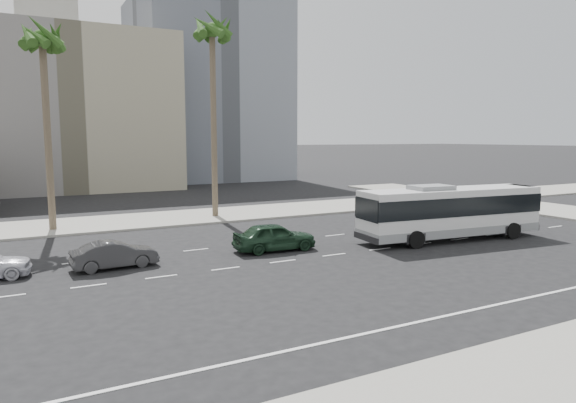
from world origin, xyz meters
TOP-DOWN VIEW (x-y plane):
  - ground at (0.00, 0.00)m, footprint 700.00×700.00m
  - sidewalk_north at (0.00, 15.50)m, footprint 120.00×7.00m
  - midrise_beige_west at (-12.00, 45.00)m, footprint 24.00×18.00m
  - midrise_gray_center at (8.00, 52.00)m, footprint 20.00×20.00m
  - civic_tower at (-2.00, 250.00)m, footprint 42.00×42.00m
  - highrise_right at (45.00, 230.00)m, footprint 26.00×26.00m
  - highrise_far at (70.00, 260.00)m, footprint 22.00×22.00m
  - city_bus at (5.34, 0.17)m, footprint 11.75×3.69m
  - car_a at (-5.27, 2.41)m, footprint 2.11×4.59m
  - car_b at (-13.53, 2.58)m, footprint 1.57×3.96m
  - palm_near at (-4.19, 14.74)m, footprint 4.44×4.44m
  - palm_mid at (-15.51, 14.18)m, footprint 4.28×4.28m

SIDE VIEW (x-z plane):
  - ground at x=0.00m, z-range 0.00..0.00m
  - sidewalk_north at x=0.00m, z-range 0.00..0.15m
  - car_b at x=-13.53m, z-range 0.00..1.28m
  - car_a at x=-5.27m, z-range 0.00..1.52m
  - city_bus at x=5.34m, z-range 0.08..3.40m
  - midrise_beige_west at x=-12.00m, z-range 0.00..18.00m
  - palm_mid at x=-15.51m, z-range 5.30..18.56m
  - midrise_gray_center at x=8.00m, z-range 0.00..26.00m
  - palm_near at x=-4.19m, z-range 6.08..21.04m
  - highrise_far at x=70.00m, z-range 0.00..60.00m
  - highrise_right at x=45.00m, z-range 0.00..70.00m
  - civic_tower at x=-2.00m, z-range -25.67..103.33m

